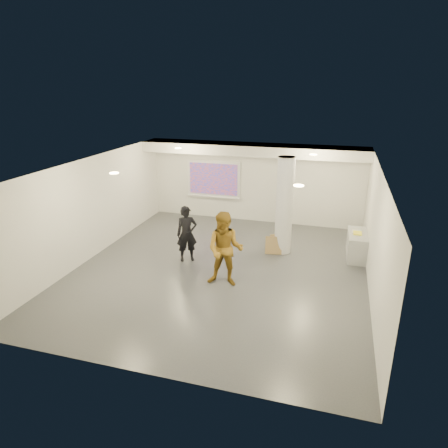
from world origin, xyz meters
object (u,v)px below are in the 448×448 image
(credenza, at_px, (357,245))
(woman, at_px, (187,234))
(column, at_px, (284,206))
(man, at_px, (225,249))
(projection_screen, at_px, (214,179))

(credenza, height_order, woman, woman)
(column, bearing_deg, man, -113.65)
(projection_screen, bearing_deg, column, -40.56)
(man, bearing_deg, woman, 138.52)
(column, bearing_deg, projection_screen, 139.44)
(man, bearing_deg, projection_screen, 106.59)
(projection_screen, xyz_separation_m, man, (1.97, -5.23, -0.53))
(woman, relative_size, man, 0.84)
(column, relative_size, projection_screen, 1.43)
(projection_screen, relative_size, woman, 1.26)
(column, height_order, credenza, column)
(column, height_order, woman, column)
(column, relative_size, man, 1.51)
(woman, distance_m, man, 1.90)
(projection_screen, height_order, woman, projection_screen)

